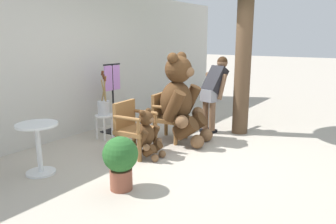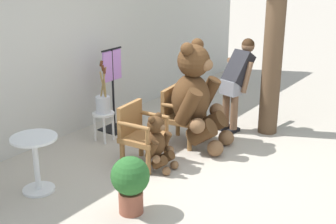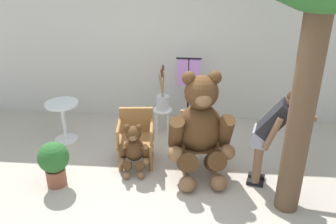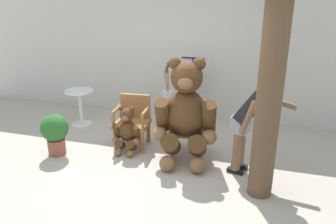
{
  "view_description": "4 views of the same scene",
  "coord_description": "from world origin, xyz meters",
  "px_view_note": "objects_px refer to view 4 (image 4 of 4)",
  "views": [
    {
      "loc": [
        -4.32,
        -2.67,
        1.85
      ],
      "look_at": [
        0.12,
        0.42,
        0.62
      ],
      "focal_mm": 35.0,
      "sensor_mm": 36.0,
      "label": 1
    },
    {
      "loc": [
        -5.09,
        -3.09,
        2.85
      ],
      "look_at": [
        0.03,
        0.58,
        0.64
      ],
      "focal_mm": 50.0,
      "sensor_mm": 36.0,
      "label": 2
    },
    {
      "loc": [
        0.42,
        -4.32,
        3.31
      ],
      "look_at": [
        0.02,
        0.57,
        0.94
      ],
      "focal_mm": 40.0,
      "sensor_mm": 36.0,
      "label": 3
    },
    {
      "loc": [
        1.58,
        -4.14,
        2.44
      ],
      "look_at": [
        0.23,
        0.37,
        0.77
      ],
      "focal_mm": 35.0,
      "sensor_mm": 36.0,
      "label": 4
    }
  ],
  "objects_px": {
    "clothing_display_stand": "(192,90)",
    "wooden_chair_right": "(188,126)",
    "teddy_bear_large": "(186,112)",
    "person_visitor": "(251,115)",
    "wooden_chair_left": "(133,119)",
    "potted_plant": "(55,132)",
    "white_stool": "(168,109)",
    "round_side_table": "(80,104)",
    "teddy_bear_small": "(127,130)",
    "brush_bucket": "(168,96)"
  },
  "relations": [
    {
      "from": "white_stool",
      "to": "potted_plant",
      "type": "height_order",
      "value": "potted_plant"
    },
    {
      "from": "white_stool",
      "to": "round_side_table",
      "type": "height_order",
      "value": "round_side_table"
    },
    {
      "from": "wooden_chair_right",
      "to": "potted_plant",
      "type": "height_order",
      "value": "wooden_chair_right"
    },
    {
      "from": "teddy_bear_large",
      "to": "person_visitor",
      "type": "height_order",
      "value": "teddy_bear_large"
    },
    {
      "from": "brush_bucket",
      "to": "round_side_table",
      "type": "distance_m",
      "value": 1.73
    },
    {
      "from": "brush_bucket",
      "to": "potted_plant",
      "type": "xyz_separation_m",
      "value": [
        -1.38,
        -1.69,
        -0.23
      ]
    },
    {
      "from": "wooden_chair_left",
      "to": "person_visitor",
      "type": "xyz_separation_m",
      "value": [
        1.95,
        -0.43,
        0.43
      ]
    },
    {
      "from": "teddy_bear_small",
      "to": "wooden_chair_left",
      "type": "bearing_deg",
      "value": 91.97
    },
    {
      "from": "potted_plant",
      "to": "round_side_table",
      "type": "bearing_deg",
      "value": 102.7
    },
    {
      "from": "white_stool",
      "to": "clothing_display_stand",
      "type": "height_order",
      "value": "clothing_display_stand"
    },
    {
      "from": "teddy_bear_large",
      "to": "person_visitor",
      "type": "xyz_separation_m",
      "value": [
        0.97,
        -0.17,
        0.11
      ]
    },
    {
      "from": "teddy_bear_large",
      "to": "clothing_display_stand",
      "type": "xyz_separation_m",
      "value": [
        -0.22,
        1.44,
        -0.07
      ]
    },
    {
      "from": "teddy_bear_large",
      "to": "teddy_bear_small",
      "type": "distance_m",
      "value": 1.06
    },
    {
      "from": "brush_bucket",
      "to": "potted_plant",
      "type": "relative_size",
      "value": 1.2
    },
    {
      "from": "wooden_chair_right",
      "to": "brush_bucket",
      "type": "height_order",
      "value": "brush_bucket"
    },
    {
      "from": "teddy_bear_large",
      "to": "white_stool",
      "type": "height_order",
      "value": "teddy_bear_large"
    },
    {
      "from": "wooden_chair_right",
      "to": "teddy_bear_large",
      "type": "distance_m",
      "value": 0.42
    },
    {
      "from": "potted_plant",
      "to": "brush_bucket",
      "type": "bearing_deg",
      "value": 50.8
    },
    {
      "from": "brush_bucket",
      "to": "potted_plant",
      "type": "height_order",
      "value": "brush_bucket"
    },
    {
      "from": "white_stool",
      "to": "potted_plant",
      "type": "relative_size",
      "value": 0.68
    },
    {
      "from": "brush_bucket",
      "to": "round_side_table",
      "type": "height_order",
      "value": "brush_bucket"
    },
    {
      "from": "teddy_bear_large",
      "to": "teddy_bear_small",
      "type": "relative_size",
      "value": 2.06
    },
    {
      "from": "potted_plant",
      "to": "clothing_display_stand",
      "type": "distance_m",
      "value": 2.64
    },
    {
      "from": "wooden_chair_right",
      "to": "white_stool",
      "type": "relative_size",
      "value": 1.87
    },
    {
      "from": "wooden_chair_right",
      "to": "white_stool",
      "type": "bearing_deg",
      "value": 122.99
    },
    {
      "from": "clothing_display_stand",
      "to": "potted_plant",
      "type": "bearing_deg",
      "value": -134.06
    },
    {
      "from": "white_stool",
      "to": "brush_bucket",
      "type": "xyz_separation_m",
      "value": [
        0.0,
        -0.0,
        0.27
      ]
    },
    {
      "from": "wooden_chair_left",
      "to": "brush_bucket",
      "type": "bearing_deg",
      "value": 71.89
    },
    {
      "from": "wooden_chair_left",
      "to": "wooden_chair_right",
      "type": "height_order",
      "value": "same"
    },
    {
      "from": "wooden_chair_left",
      "to": "potted_plant",
      "type": "height_order",
      "value": "wooden_chair_left"
    },
    {
      "from": "teddy_bear_large",
      "to": "person_visitor",
      "type": "distance_m",
      "value": 0.99
    },
    {
      "from": "wooden_chair_left",
      "to": "teddy_bear_large",
      "type": "bearing_deg",
      "value": -15.15
    },
    {
      "from": "brush_bucket",
      "to": "potted_plant",
      "type": "distance_m",
      "value": 2.2
    },
    {
      "from": "teddy_bear_large",
      "to": "white_stool",
      "type": "xyz_separation_m",
      "value": [
        -0.66,
        1.26,
        -0.43
      ]
    },
    {
      "from": "white_stool",
      "to": "teddy_bear_large",
      "type": "bearing_deg",
      "value": -62.14
    },
    {
      "from": "white_stool",
      "to": "teddy_bear_small",
      "type": "bearing_deg",
      "value": -103.8
    },
    {
      "from": "round_side_table",
      "to": "potted_plant",
      "type": "xyz_separation_m",
      "value": [
        0.28,
        -1.26,
        -0.05
      ]
    },
    {
      "from": "person_visitor",
      "to": "round_side_table",
      "type": "xyz_separation_m",
      "value": [
        -3.3,
        0.98,
        -0.45
      ]
    },
    {
      "from": "wooden_chair_left",
      "to": "person_visitor",
      "type": "height_order",
      "value": "person_visitor"
    },
    {
      "from": "clothing_display_stand",
      "to": "wooden_chair_right",
      "type": "bearing_deg",
      "value": -80.25
    },
    {
      "from": "teddy_bear_small",
      "to": "potted_plant",
      "type": "relative_size",
      "value": 1.15
    },
    {
      "from": "person_visitor",
      "to": "teddy_bear_large",
      "type": "bearing_deg",
      "value": 170.26
    },
    {
      "from": "wooden_chair_left",
      "to": "brush_bucket",
      "type": "xyz_separation_m",
      "value": [
        0.32,
        0.99,
        0.17
      ]
    },
    {
      "from": "wooden_chair_right",
      "to": "teddy_bear_large",
      "type": "relative_size",
      "value": 0.53
    },
    {
      "from": "wooden_chair_right",
      "to": "person_visitor",
      "type": "xyz_separation_m",
      "value": [
        0.99,
        -0.43,
        0.43
      ]
    },
    {
      "from": "person_visitor",
      "to": "potted_plant",
      "type": "xyz_separation_m",
      "value": [
        -3.01,
        -0.27,
        -0.5
      ]
    },
    {
      "from": "wooden_chair_left",
      "to": "potted_plant",
      "type": "xyz_separation_m",
      "value": [
        -1.06,
        -0.71,
        -0.07
      ]
    },
    {
      "from": "wooden_chair_right",
      "to": "wooden_chair_left",
      "type": "bearing_deg",
      "value": 179.98
    },
    {
      "from": "wooden_chair_left",
      "to": "white_stool",
      "type": "distance_m",
      "value": 1.05
    },
    {
      "from": "teddy_bear_small",
      "to": "potted_plant",
      "type": "height_order",
      "value": "teddy_bear_small"
    }
  ]
}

